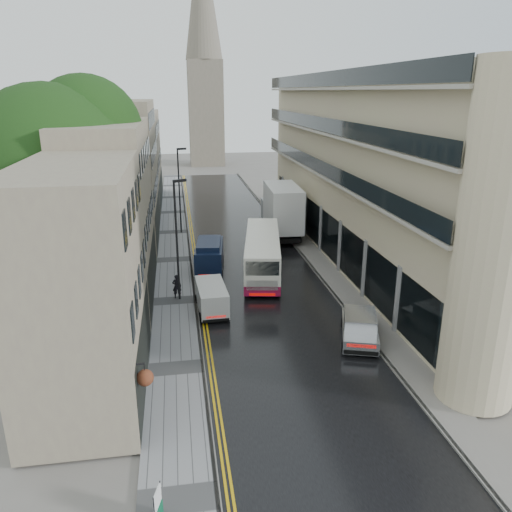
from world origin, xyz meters
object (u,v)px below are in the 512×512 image
object	(u,v)px
white_lorry	(271,216)
white_van	(201,308)
pedestrian	(177,286)
lamp_post_near	(177,242)
tree_near	(55,196)
tree_far	(94,174)
lamp_post_far	(179,192)
estate_sign	(158,506)
silver_hatchback	(344,338)
cream_bus	(246,267)
navy_van	(196,262)

from	to	relation	value
white_lorry	white_van	world-z (taller)	white_lorry
pedestrian	white_lorry	bearing A→B (deg)	-124.28
white_van	lamp_post_near	xyz separation A→B (m)	(-1.23, 3.36, 3.06)
tree_near	lamp_post_near	xyz separation A→B (m)	(6.97, -0.60, -2.99)
white_lorry	tree_far	bearing A→B (deg)	176.48
white_lorry	lamp_post_far	distance (m)	9.01
tree_near	pedestrian	xyz separation A→B (m)	(6.83, -0.41, -6.03)
white_lorry	white_van	size ratio (longest dim) A/B	2.37
white_lorry	estate_sign	world-z (taller)	white_lorry
silver_hatchback	estate_sign	distance (m)	13.18
tree_near	white_lorry	xyz separation A→B (m)	(15.24, 11.41, -4.53)
white_lorry	silver_hatchback	xyz separation A→B (m)	(0.00, -20.12, -1.62)
lamp_post_near	tree_near	bearing A→B (deg)	150.85
estate_sign	white_van	bearing A→B (deg)	96.39
white_lorry	silver_hatchback	size ratio (longest dim) A/B	2.20
tree_near	lamp_post_far	distance (m)	17.41
white_lorry	lamp_post_far	bearing A→B (deg)	155.10
cream_bus	lamp_post_far	bearing A→B (deg)	116.03
tree_far	tree_near	bearing A→B (deg)	-91.32
white_van	tree_far	bearing A→B (deg)	112.25
navy_van	pedestrian	size ratio (longest dim) A/B	3.04
pedestrian	white_van	bearing A→B (deg)	112.35
silver_hatchback	estate_sign	bearing A→B (deg)	-116.52
cream_bus	navy_van	world-z (taller)	cream_bus
lamp_post_far	estate_sign	world-z (taller)	lamp_post_far
tree_far	cream_bus	xyz separation A→B (m)	(11.25, -12.00, -4.78)
tree_far	lamp_post_near	xyz separation A→B (m)	(6.67, -13.60, -2.28)
navy_van	estate_sign	world-z (taller)	navy_van
tree_far	silver_hatchback	bearing A→B (deg)	-55.46
pedestrian	lamp_post_near	world-z (taller)	lamp_post_near
pedestrian	estate_sign	world-z (taller)	pedestrian
cream_bus	navy_van	bearing A→B (deg)	156.90
tree_far	estate_sign	bearing A→B (deg)	-79.55
navy_van	pedestrian	world-z (taller)	navy_van
tree_far	pedestrian	xyz separation A→B (m)	(6.53, -13.41, -5.31)
silver_hatchback	navy_van	bearing A→B (deg)	138.38
silver_hatchback	navy_van	size ratio (longest dim) A/B	0.86
tree_far	lamp_post_far	size ratio (longest dim) A/B	1.59
tree_far	lamp_post_far	bearing A→B (deg)	19.45
cream_bus	estate_sign	world-z (taller)	cream_bus
white_van	cream_bus	bearing A→B (deg)	53.28
white_van	lamp_post_far	world-z (taller)	lamp_post_far
tree_far	estate_sign	world-z (taller)	tree_far
silver_hatchback	lamp_post_near	size ratio (longest dim) A/B	0.54
tree_far	pedestrian	bearing A→B (deg)	-64.05
silver_hatchback	lamp_post_near	xyz separation A→B (m)	(-8.27, 8.11, 3.15)
tree_far	estate_sign	xyz separation A→B (m)	(5.74, -31.14, -5.54)
tree_far	white_van	xyz separation A→B (m)	(7.90, -16.96, -5.34)
pedestrian	tree_near	bearing A→B (deg)	-2.21
silver_hatchback	pedestrian	bearing A→B (deg)	153.16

